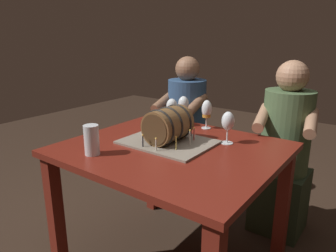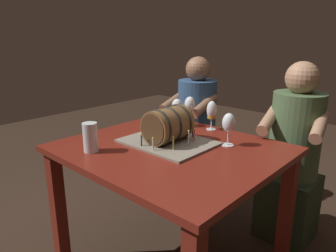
{
  "view_description": "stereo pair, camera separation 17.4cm",
  "coord_description": "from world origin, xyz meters",
  "views": [
    {
      "loc": [
        0.94,
        -1.31,
        1.34
      ],
      "look_at": [
        -0.05,
        0.03,
        0.86
      ],
      "focal_mm": 33.48,
      "sensor_mm": 36.0,
      "label": 1
    },
    {
      "loc": [
        1.08,
        -1.2,
        1.34
      ],
      "look_at": [
        -0.05,
        0.03,
        0.86
      ],
      "focal_mm": 33.48,
      "sensor_mm": 36.0,
      "label": 2
    }
  ],
  "objects": [
    {
      "name": "beer_pint",
      "position": [
        -0.26,
        -0.34,
        0.83
      ],
      "size": [
        0.08,
        0.08,
        0.15
      ],
      "color": "white",
      "rests_on": "dining_table"
    },
    {
      "name": "wine_glass_rose",
      "position": [
        -0.22,
        0.43,
        0.88
      ],
      "size": [
        0.07,
        0.07,
        0.19
      ],
      "color": "white",
      "rests_on": "dining_table"
    },
    {
      "name": "wine_glass_red",
      "position": [
        -0.24,
        0.32,
        0.89
      ],
      "size": [
        0.07,
        0.07,
        0.19
      ],
      "color": "white",
      "rests_on": "dining_table"
    },
    {
      "name": "wine_glass_amber",
      "position": [
        -0.03,
        0.42,
        0.88
      ],
      "size": [
        0.07,
        0.07,
        0.19
      ],
      "color": "white",
      "rests_on": "dining_table"
    },
    {
      "name": "barrel_cake",
      "position": [
        -0.05,
        0.03,
        0.85
      ],
      "size": [
        0.49,
        0.38,
        0.21
      ],
      "color": "gray",
      "rests_on": "dining_table"
    },
    {
      "name": "person_seated_right",
      "position": [
        0.4,
        0.74,
        0.54
      ],
      "size": [
        0.41,
        0.5,
        1.2
      ],
      "color": "#2A3A24",
      "rests_on": "ground"
    },
    {
      "name": "dining_table",
      "position": [
        0.0,
        0.0,
        0.64
      ],
      "size": [
        1.13,
        0.99,
        0.76
      ],
      "color": "maroon",
      "rests_on": "ground"
    },
    {
      "name": "person_seated_left",
      "position": [
        -0.39,
        0.74,
        0.53
      ],
      "size": [
        0.38,
        0.48,
        1.19
      ],
      "color": "#1B2D46",
      "rests_on": "ground"
    },
    {
      "name": "wine_glass_empty",
      "position": [
        0.22,
        0.23,
        0.88
      ],
      "size": [
        0.07,
        0.07,
        0.18
      ],
      "color": "white",
      "rests_on": "dining_table"
    }
  ]
}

